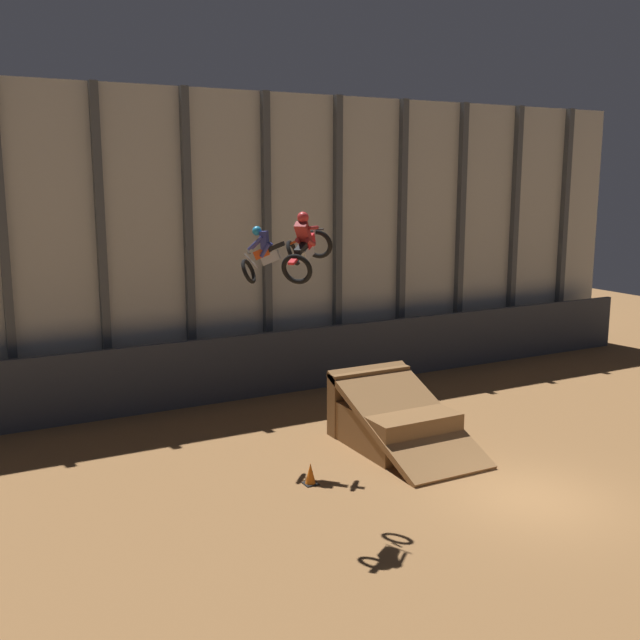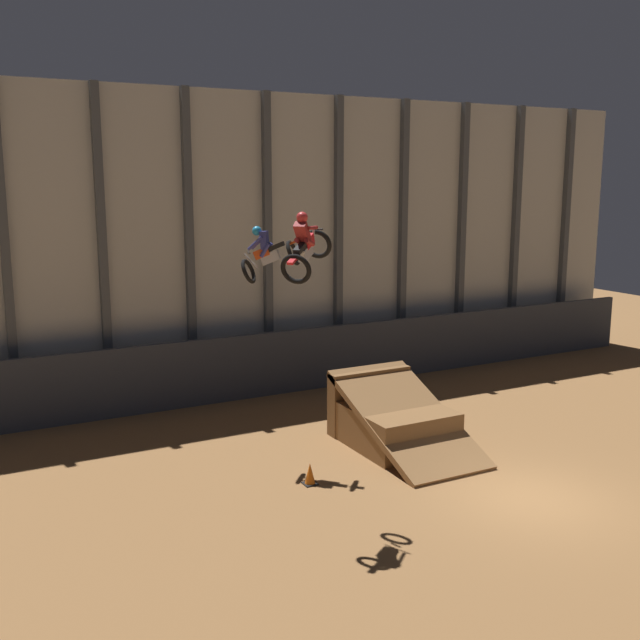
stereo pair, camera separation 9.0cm
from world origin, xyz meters
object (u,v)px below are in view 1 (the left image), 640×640
object	(u,v)px
dirt_ramp	(391,419)
traffic_cone_near_ramp	(310,474)
rider_bike_left_air	(306,247)
rider_bike_right_air	(268,254)

from	to	relation	value
dirt_ramp	traffic_cone_near_ramp	xyz separation A→B (m)	(-3.63, -1.68, -0.45)
dirt_ramp	rider_bike_left_air	distance (m)	7.68
rider_bike_left_air	traffic_cone_near_ramp	size ratio (longest dim) A/B	2.98
rider_bike_left_air	dirt_ramp	bearing A→B (deg)	82.22
dirt_ramp	rider_bike_left_air	world-z (taller)	rider_bike_left_air
rider_bike_left_air	rider_bike_right_air	distance (m)	3.81
traffic_cone_near_ramp	dirt_ramp	bearing A→B (deg)	24.82
rider_bike_left_air	traffic_cone_near_ramp	bearing A→B (deg)	107.83
rider_bike_left_air	rider_bike_right_air	world-z (taller)	rider_bike_left_air
rider_bike_left_air	traffic_cone_near_ramp	world-z (taller)	rider_bike_left_air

